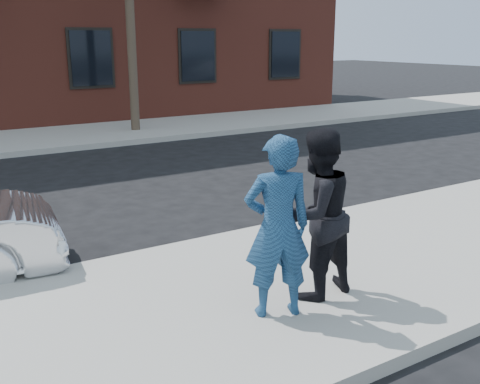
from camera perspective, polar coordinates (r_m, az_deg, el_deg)
ground at (r=5.97m, az=-11.19°, el=-13.33°), size 100.00×100.00×0.00m
near_sidewalk at (r=5.73m, az=-10.30°, el=-13.74°), size 50.00×3.50×0.15m
near_curb at (r=7.28m, az=-15.68°, el=-7.53°), size 50.00×0.10×0.15m
man_hoodie at (r=5.47m, az=3.84°, el=-3.59°), size 0.78×0.64×1.83m
man_peacoat at (r=5.93m, az=7.80°, el=-2.27°), size 0.94×0.76×1.81m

